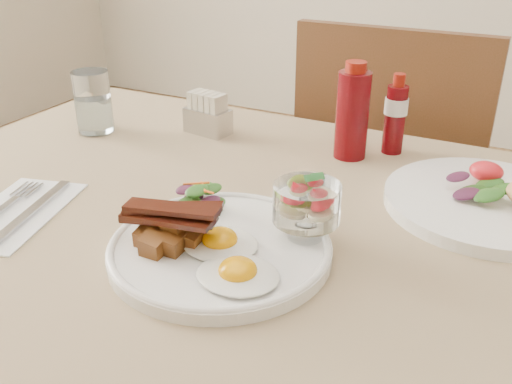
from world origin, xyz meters
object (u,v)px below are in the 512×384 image
Objects in this scene: hot_sauce_bottle at (395,115)px; sugar_caddy at (208,116)px; table at (278,284)px; ketchup_bottle at (352,113)px; main_plate at (220,249)px; second_plate at (505,200)px; fruit_cup at (307,203)px; water_glass at (94,106)px; chair_far at (391,189)px.

hot_sauce_bottle is 0.35m from sugar_caddy.
ketchup_bottle is (0.00, 0.29, 0.17)m from table.
second_plate is at bearing 42.63° from main_plate.
second_plate is at bearing -36.98° from hot_sauce_bottle.
water_glass is at bearing 158.21° from fruit_cup.
table is 0.41m from sugar_caddy.
water_glass is (-0.48, -0.48, 0.28)m from chair_far.
chair_far is 0.73m from water_glass.
chair_far is 5.56× the size of ketchup_bottle.
second_plate is 1.89× the size of ketchup_bottle.
hot_sauce_bottle is (-0.20, 0.15, 0.05)m from second_plate.
main_plate is at bearing -93.10° from chair_far.
ketchup_bottle is 0.08m from hot_sauce_bottle.
fruit_cup reaches higher than sugar_caddy.
fruit_cup is at bearing -92.30° from hot_sauce_bottle.
water_glass reaches higher than table.
ketchup_bottle is (0.00, -0.37, 0.31)m from chair_far.
sugar_caddy is (-0.28, -0.39, 0.26)m from chair_far.
fruit_cup is at bearing -21.79° from water_glass.
ketchup_bottle is at bearing -138.94° from hot_sauce_bottle.
table is 0.33m from ketchup_bottle.
chair_far is 0.75m from fruit_cup.
water_glass is (-0.20, -0.09, 0.02)m from sugar_caddy.
main_plate is at bearing -32.10° from water_glass.
ketchup_bottle is 1.79× the size of sugar_caddy.
table is at bearing -90.18° from ketchup_bottle.
water_glass is (-0.44, 0.28, 0.04)m from main_plate.
main_plate is (-0.04, -0.75, 0.24)m from chair_far.
second_plate reaches higher than table.
ketchup_bottle reaches higher than water_glass.
ketchup_bottle is at bearing 11.58° from sugar_caddy.
main_plate is 3.26× the size of fruit_cup.
chair_far is at bearing 44.80° from water_glass.
chair_far is at bearing 93.92° from fruit_cup.
hot_sauce_bottle is (0.06, 0.34, 0.16)m from table.
chair_far is 0.79m from main_plate.
ketchup_bottle is at bearing -89.86° from chair_far.
ketchup_bottle reaches higher than hot_sauce_bottle.
hot_sauce_bottle is at bearing 79.77° from table.
hot_sauce_bottle is (0.06, 0.05, -0.01)m from ketchup_bottle.
chair_far is 6.56× the size of hot_sauce_bottle.
ketchup_bottle is at bearing 83.72° from main_plate.
chair_far reaches higher than water_glass.
table is 0.34m from second_plate.
sugar_caddy reaches higher than second_plate.
water_glass reaches higher than fruit_cup.
water_glass is at bearing -179.65° from second_plate.
second_plate is 0.75m from water_glass.
ketchup_bottle reaches higher than fruit_cup.
second_plate is at bearing 35.89° from table.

